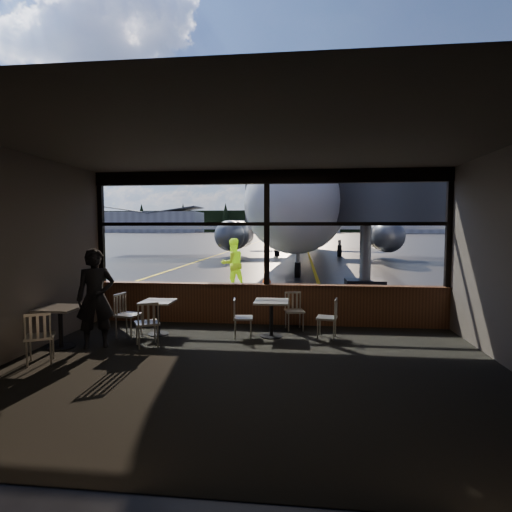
% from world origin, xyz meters
% --- Properties ---
extents(ground_plane, '(520.00, 520.00, 0.00)m').
position_xyz_m(ground_plane, '(0.00, 120.00, 0.00)').
color(ground_plane, black).
rests_on(ground_plane, ground).
extents(carpet_floor, '(8.00, 6.00, 0.01)m').
position_xyz_m(carpet_floor, '(0.00, -3.00, 0.01)').
color(carpet_floor, black).
rests_on(carpet_floor, ground).
extents(ceiling, '(8.00, 6.00, 0.04)m').
position_xyz_m(ceiling, '(0.00, -3.00, 3.50)').
color(ceiling, '#38332D').
rests_on(ceiling, ground).
extents(wall_left, '(0.04, 6.00, 3.50)m').
position_xyz_m(wall_left, '(-4.00, -3.00, 1.75)').
color(wall_left, '#4C443D').
rests_on(wall_left, ground).
extents(wall_back, '(8.00, 0.04, 3.50)m').
position_xyz_m(wall_back, '(0.00, -6.00, 1.75)').
color(wall_back, '#4C443D').
rests_on(wall_back, ground).
extents(window_sill, '(8.00, 0.28, 0.90)m').
position_xyz_m(window_sill, '(0.00, 0.00, 0.45)').
color(window_sill, '#4A2716').
rests_on(window_sill, ground).
extents(window_header, '(8.00, 0.18, 0.30)m').
position_xyz_m(window_header, '(0.00, 0.00, 3.35)').
color(window_header, black).
rests_on(window_header, ground).
extents(mullion_left, '(0.12, 0.12, 2.60)m').
position_xyz_m(mullion_left, '(-3.95, 0.00, 2.20)').
color(mullion_left, black).
rests_on(mullion_left, ground).
extents(mullion_centre, '(0.12, 0.12, 2.60)m').
position_xyz_m(mullion_centre, '(0.00, 0.00, 2.20)').
color(mullion_centre, black).
rests_on(mullion_centre, ground).
extents(mullion_right, '(0.12, 0.12, 2.60)m').
position_xyz_m(mullion_right, '(3.95, 0.00, 2.20)').
color(mullion_right, black).
rests_on(mullion_right, ground).
extents(window_transom, '(8.00, 0.10, 0.08)m').
position_xyz_m(window_transom, '(0.00, 0.00, 2.30)').
color(window_transom, black).
rests_on(window_transom, ground).
extents(airliner, '(34.03, 40.10, 11.75)m').
position_xyz_m(airliner, '(1.33, 21.79, 5.88)').
color(airliner, white).
rests_on(airliner, ground_plane).
extents(jet_bridge, '(8.42, 10.29, 4.49)m').
position_xyz_m(jet_bridge, '(3.60, 5.50, 2.24)').
color(jet_bridge, '#2C2C2F').
rests_on(jet_bridge, ground_plane).
extents(cafe_table_near, '(0.68, 0.68, 0.74)m').
position_xyz_m(cafe_table_near, '(0.19, -1.08, 0.37)').
color(cafe_table_near, '#A39D96').
rests_on(cafe_table_near, carpet_floor).
extents(cafe_table_mid, '(0.65, 0.65, 0.71)m').
position_xyz_m(cafe_table_mid, '(-2.16, -1.17, 0.35)').
color(cafe_table_mid, '#A29C95').
rests_on(cafe_table_mid, carpet_floor).
extents(cafe_table_left, '(0.69, 0.69, 0.76)m').
position_xyz_m(cafe_table_left, '(-3.60, -2.27, 0.38)').
color(cafe_table_left, '#9A958E').
rests_on(cafe_table_left, carpet_floor).
extents(chair_near_e, '(0.52, 0.52, 0.81)m').
position_xyz_m(chair_near_e, '(1.30, -1.06, 0.41)').
color(chair_near_e, '#AEA99D').
rests_on(chair_near_e, carpet_floor).
extents(chair_near_w, '(0.49, 0.49, 0.80)m').
position_xyz_m(chair_near_w, '(-0.37, -1.22, 0.40)').
color(chair_near_w, beige).
rests_on(chair_near_w, carpet_floor).
extents(chair_near_n, '(0.54, 0.54, 0.82)m').
position_xyz_m(chair_near_n, '(0.64, -0.49, 0.41)').
color(chair_near_n, '#BBB6A8').
rests_on(chair_near_n, carpet_floor).
extents(chair_mid_s, '(0.65, 0.65, 0.87)m').
position_xyz_m(chair_mid_s, '(-2.07, -1.99, 0.43)').
color(chair_mid_s, '#ADA99C').
rests_on(chair_mid_s, carpet_floor).
extents(chair_mid_w, '(0.57, 0.57, 0.90)m').
position_xyz_m(chair_mid_w, '(-2.68, -1.41, 0.45)').
color(chair_mid_w, '#B1ABA0').
rests_on(chair_mid_w, carpet_floor).
extents(chair_left_s, '(0.64, 0.64, 0.87)m').
position_xyz_m(chair_left_s, '(-3.44, -3.08, 0.44)').
color(chair_left_s, beige).
rests_on(chair_left_s, carpet_floor).
extents(passenger, '(0.80, 0.70, 1.83)m').
position_xyz_m(passenger, '(-2.98, -2.14, 0.92)').
color(passenger, black).
rests_on(passenger, carpet_floor).
extents(ground_crew, '(1.13, 1.09, 1.84)m').
position_xyz_m(ground_crew, '(-1.67, 5.20, 0.92)').
color(ground_crew, '#BFF219').
rests_on(ground_crew, ground_plane).
extents(cone_nose, '(0.36, 0.36, 0.50)m').
position_xyz_m(cone_nose, '(-0.59, 7.03, 0.25)').
color(cone_nose, '#FF6308').
rests_on(cone_nose, ground_plane).
extents(hangar_left, '(45.00, 18.00, 11.00)m').
position_xyz_m(hangar_left, '(-70.00, 180.00, 5.50)').
color(hangar_left, silver).
rests_on(hangar_left, ground_plane).
extents(hangar_mid, '(38.00, 15.00, 10.00)m').
position_xyz_m(hangar_mid, '(0.00, 185.00, 5.00)').
color(hangar_mid, silver).
rests_on(hangar_mid, ground_plane).
extents(hangar_right, '(50.00, 20.00, 12.00)m').
position_xyz_m(hangar_right, '(60.00, 178.00, 6.00)').
color(hangar_right, silver).
rests_on(hangar_right, ground_plane).
extents(fuel_tank_a, '(8.00, 8.00, 6.00)m').
position_xyz_m(fuel_tank_a, '(-30.00, 182.00, 3.00)').
color(fuel_tank_a, silver).
rests_on(fuel_tank_a, ground_plane).
extents(fuel_tank_b, '(8.00, 8.00, 6.00)m').
position_xyz_m(fuel_tank_b, '(-20.00, 182.00, 3.00)').
color(fuel_tank_b, silver).
rests_on(fuel_tank_b, ground_plane).
extents(fuel_tank_c, '(8.00, 8.00, 6.00)m').
position_xyz_m(fuel_tank_c, '(-10.00, 182.00, 3.00)').
color(fuel_tank_c, silver).
rests_on(fuel_tank_c, ground_plane).
extents(treeline, '(360.00, 3.00, 12.00)m').
position_xyz_m(treeline, '(0.00, 210.00, 6.00)').
color(treeline, black).
rests_on(treeline, ground_plane).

